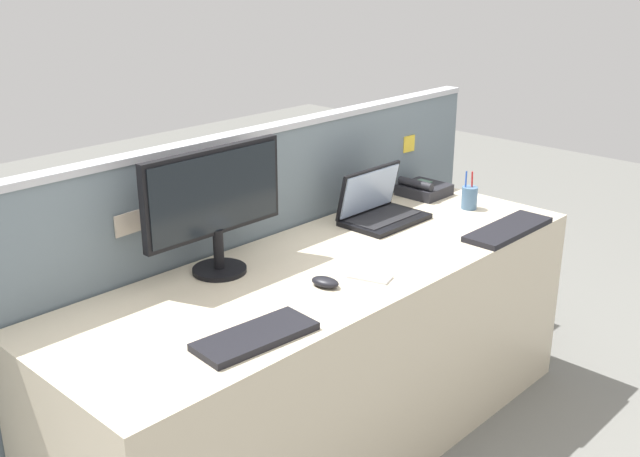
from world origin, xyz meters
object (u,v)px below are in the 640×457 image
at_px(keyboard_spare, 256,336).
at_px(computer_mouse_right_hand, 325,282).
at_px(cell_phone_white_slab, 371,276).
at_px(desktop_monitor, 215,200).
at_px(keyboard_main, 508,229).
at_px(desk_phone, 423,189).
at_px(laptop, 378,208).
at_px(pen_cup, 469,197).

relative_size(keyboard_spare, computer_mouse_right_hand, 3.60).
relative_size(computer_mouse_right_hand, cell_phone_white_slab, 0.70).
relative_size(desktop_monitor, keyboard_main, 1.26).
bearing_deg(desktop_monitor, desk_phone, 0.43).
bearing_deg(keyboard_main, desk_phone, 73.45).
height_order(laptop, keyboard_spare, laptop).
distance_m(computer_mouse_right_hand, cell_phone_white_slab, 0.17).
bearing_deg(desktop_monitor, cell_phone_white_slab, -52.41).
relative_size(keyboard_spare, pen_cup, 2.18).
xyz_separation_m(keyboard_main, computer_mouse_right_hand, (-0.88, 0.17, 0.01)).
bearing_deg(computer_mouse_right_hand, keyboard_spare, -175.40).
height_order(computer_mouse_right_hand, cell_phone_white_slab, computer_mouse_right_hand).
relative_size(keyboard_main, pen_cup, 2.69).
height_order(desk_phone, keyboard_spare, desk_phone).
height_order(desk_phone, cell_phone_white_slab, desk_phone).
distance_m(desktop_monitor, keyboard_spare, 0.58).
bearing_deg(laptop, desktop_monitor, 175.63).
xyz_separation_m(desk_phone, cell_phone_white_slab, (-0.88, -0.43, -0.03)).
height_order(keyboard_main, computer_mouse_right_hand, computer_mouse_right_hand).
xyz_separation_m(desktop_monitor, desk_phone, (1.20, 0.01, -0.23)).
xyz_separation_m(pen_cup, cell_phone_white_slab, (-0.86, -0.17, -0.05)).
xyz_separation_m(desktop_monitor, keyboard_spare, (-0.24, -0.46, -0.25)).
xyz_separation_m(keyboard_spare, computer_mouse_right_hand, (0.40, 0.11, 0.01)).
bearing_deg(laptop, pen_cup, -25.86).
height_order(desk_phone, keyboard_main, desk_phone).
height_order(laptop, keyboard_main, laptop).
distance_m(laptop, keyboard_main, 0.53).
bearing_deg(cell_phone_white_slab, desktop_monitor, 109.29).
relative_size(desk_phone, cell_phone_white_slab, 1.37).
distance_m(keyboard_spare, pen_cup, 1.44).
relative_size(pen_cup, cell_phone_white_slab, 1.16).
bearing_deg(desk_phone, cell_phone_white_slab, -154.10).
relative_size(laptop, computer_mouse_right_hand, 3.47).
bearing_deg(desk_phone, keyboard_main, -106.76).
distance_m(keyboard_main, computer_mouse_right_hand, 0.89).
height_order(laptop, cell_phone_white_slab, laptop).
bearing_deg(keyboard_main, laptop, 118.03).
bearing_deg(cell_phone_white_slab, pen_cup, -7.14).
xyz_separation_m(computer_mouse_right_hand, pen_cup, (1.02, 0.11, 0.03)).
bearing_deg(laptop, keyboard_spare, -158.81).
height_order(desktop_monitor, pen_cup, desktop_monitor).
bearing_deg(pen_cup, cell_phone_white_slab, -168.83).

